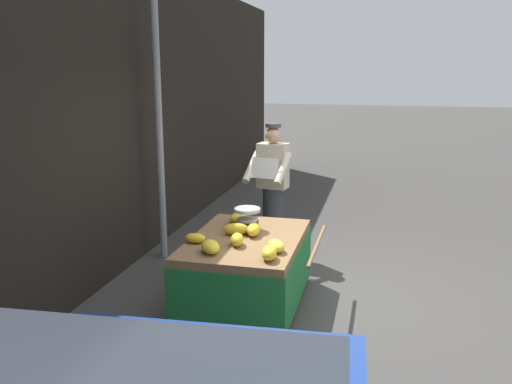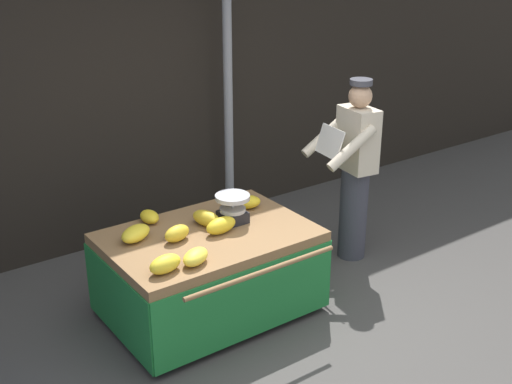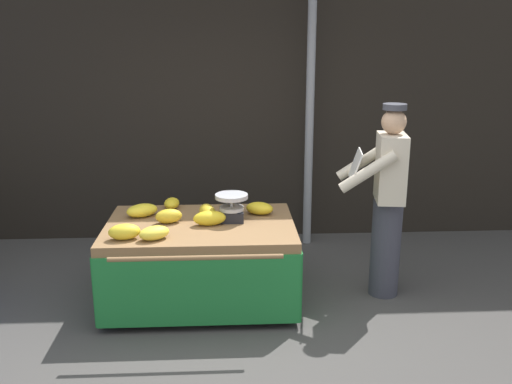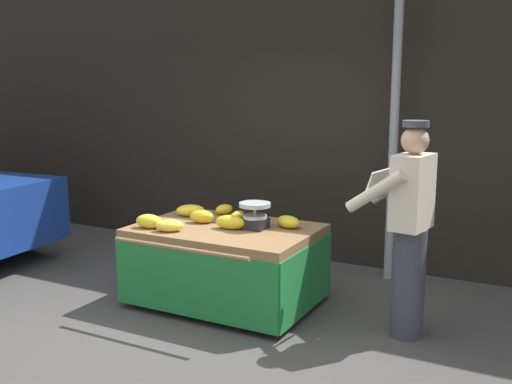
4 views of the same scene
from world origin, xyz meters
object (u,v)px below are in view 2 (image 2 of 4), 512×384
Objects in this scene: street_pole at (228,74)px; banana_bunch_5 at (221,225)px; banana_bunch_0 at (165,264)px; vendor_person at (354,170)px; banana_bunch_2 at (206,218)px; banana_bunch_6 at (196,257)px; banana_cart at (209,255)px; banana_bunch_4 at (136,233)px; banana_bunch_7 at (246,202)px; weighing_scale at (233,208)px; banana_bunch_1 at (177,233)px; banana_bunch_3 at (149,217)px.

street_pole is 1.96m from banana_bunch_5.
vendor_person is at bearing 11.13° from banana_bunch_0.
banana_bunch_2 is 0.16× the size of vendor_person.
banana_cart is at bearing 48.15° from banana_bunch_6.
banana_bunch_4 is 1.04m from banana_bunch_7.
weighing_scale is at bearing 35.63° from banana_bunch_6.
banana_bunch_4 is at bearing 157.88° from banana_cart.
banana_bunch_1 is (-0.53, -0.04, -0.06)m from weighing_scale.
weighing_scale is 1.02× the size of banana_bunch_5.
vendor_person is at bearing 1.47° from banana_bunch_1.
banana_bunch_1 is at bearing 79.40° from banana_bunch_6.
street_pole reaches higher than weighing_scale.
banana_bunch_4 is at bearing -144.02° from street_pole.
banana_bunch_5 reaches higher than banana_bunch_7.
banana_bunch_4 is (0.06, 0.57, -0.01)m from banana_bunch_0.
street_pole is at bearing 57.54° from weighing_scale.
vendor_person reaches higher than banana_bunch_1.
banana_bunch_5 reaches higher than banana_bunch_3.
weighing_scale reaches higher than banana_bunch_1.
weighing_scale is at bearing 12.03° from banana_cart.
banana_bunch_3 is at bearing 125.65° from banana_bunch_5.
banana_bunch_4 is (-0.24, -0.24, 0.01)m from banana_bunch_3.
banana_cart is at bearing -177.58° from vendor_person.
weighing_scale is at bearing -10.99° from banana_bunch_4.
banana_bunch_1 is at bearing -135.16° from street_pole.
banana_bunch_4 is 0.66m from banana_bunch_5.
street_pole is 2.44m from banana_bunch_6.
banana_bunch_1 is 0.13× the size of vendor_person.
banana_bunch_3 is 0.86× the size of banana_bunch_7.
banana_bunch_1 is (-0.26, 0.02, 0.26)m from banana_cart.
banana_bunch_4 is 1.13× the size of banana_bunch_6.
banana_bunch_7 is at bearing -15.64° from banana_bunch_3.
banana_bunch_2 is 0.97× the size of banana_bunch_4.
banana_bunch_0 is at bearing -95.56° from banana_bunch_4.
banana_bunch_0 reaches higher than banana_bunch_2.
banana_bunch_0 is 0.23m from banana_bunch_6.
banana_bunch_3 is 0.34m from banana_bunch_4.
banana_bunch_0 reaches higher than banana_bunch_1.
banana_bunch_1 is 0.81m from banana_bunch_7.
banana_bunch_7 reaches higher than banana_bunch_3.
weighing_scale reaches higher than banana_cart.
banana_bunch_0 is at bearing -109.93° from banana_bunch_3.
banana_bunch_1 is 1.89m from vendor_person.
street_pole is at bearing 50.57° from banana_bunch_6.
banana_cart is at bearing -128.74° from street_pole.
street_pole is at bearing 62.80° from banana_bunch_7.
vendor_person is at bearing -11.28° from banana_bunch_3.
street_pole is 2.18m from banana_bunch_4.
banana_cart is at bearing -156.67° from banana_bunch_7.
vendor_person is at bearing -8.04° from banana_bunch_7.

